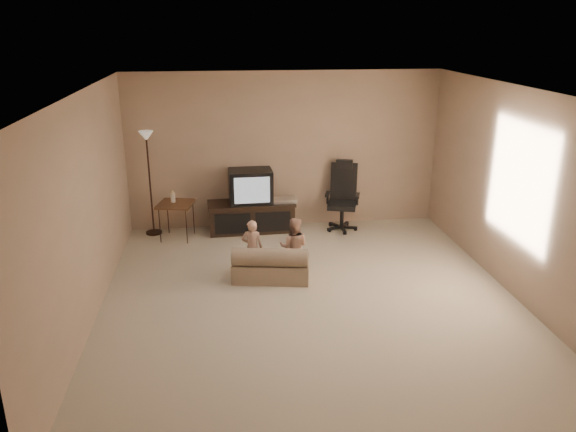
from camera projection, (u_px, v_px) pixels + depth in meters
name	position (u px, v px, depth m)	size (l,w,h in m)	color
floor	(310.00, 300.00, 6.82)	(5.50, 5.50, 0.00)	beige
room_shell	(312.00, 179.00, 6.33)	(5.50, 5.50, 5.50)	silver
tv_stand	(252.00, 206.00, 8.96)	(1.43, 0.56, 1.01)	black
office_chair	(342.00, 205.00, 9.07)	(0.64, 0.66, 1.11)	black
side_table	(176.00, 204.00, 8.60)	(0.62, 0.62, 0.78)	brown
floor_lamp	(148.00, 160.00, 8.58)	(0.26, 0.26, 1.65)	black
child_sofa	(271.00, 266.00, 7.31)	(1.06, 0.72, 0.48)	gray
toddler_left	(252.00, 248.00, 7.38)	(0.28, 0.21, 0.77)	tan
toddler_right	(294.00, 247.00, 7.37)	(0.39, 0.21, 0.80)	tan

